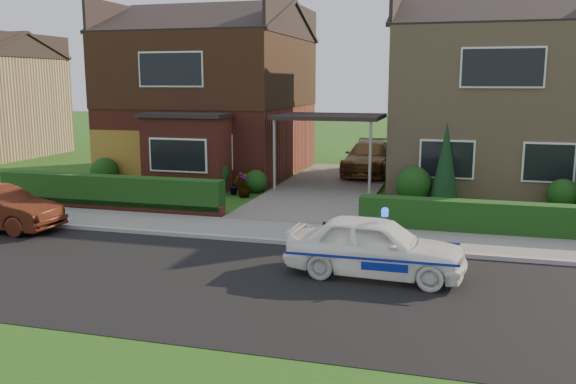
% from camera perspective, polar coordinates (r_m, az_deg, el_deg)
% --- Properties ---
extents(ground, '(120.00, 120.00, 0.00)m').
position_cam_1_polar(ground, '(12.49, -6.65, -8.31)').
color(ground, '#1A4713').
rests_on(ground, ground).
extents(road, '(60.00, 6.00, 0.02)m').
position_cam_1_polar(road, '(12.49, -6.65, -8.31)').
color(road, black).
rests_on(road, ground).
extents(kerb, '(60.00, 0.16, 0.12)m').
position_cam_1_polar(kerb, '(15.21, -2.31, -4.59)').
color(kerb, '#9E9993').
rests_on(kerb, ground).
extents(sidewalk, '(60.00, 2.00, 0.10)m').
position_cam_1_polar(sidewalk, '(16.18, -1.16, -3.70)').
color(sidewalk, slate).
rests_on(sidewalk, ground).
extents(driveway, '(3.80, 12.00, 0.12)m').
position_cam_1_polar(driveway, '(22.73, 3.85, 0.41)').
color(driveway, '#666059').
rests_on(driveway, ground).
extents(house_left, '(7.50, 9.53, 7.25)m').
position_cam_1_polar(house_left, '(26.89, -7.07, 9.92)').
color(house_left, maroon).
rests_on(house_left, ground).
extents(house_right, '(7.50, 8.06, 7.25)m').
position_cam_1_polar(house_right, '(24.96, 18.75, 9.09)').
color(house_right, tan).
rests_on(house_right, ground).
extents(carport_link, '(3.80, 3.00, 2.77)m').
position_cam_1_polar(carport_link, '(22.39, 3.91, 6.94)').
color(carport_link, black).
rests_on(carport_link, ground).
extents(garage_door, '(2.20, 0.10, 2.10)m').
position_cam_1_polar(garage_door, '(24.67, -15.78, 3.15)').
color(garage_door, olive).
rests_on(garage_door, ground).
extents(dwarf_wall, '(7.70, 0.25, 0.36)m').
position_cam_1_polar(dwarf_wall, '(19.61, -16.57, -1.25)').
color(dwarf_wall, maroon).
rests_on(dwarf_wall, ground).
extents(hedge_left, '(7.50, 0.55, 0.90)m').
position_cam_1_polar(hedge_left, '(19.77, -16.31, -1.68)').
color(hedge_left, '#183912').
rests_on(hedge_left, ground).
extents(hedge_right, '(7.50, 0.55, 0.80)m').
position_cam_1_polar(hedge_right, '(16.81, 19.49, -3.95)').
color(hedge_right, '#183912').
rests_on(hedge_right, ground).
extents(shrub_left_far, '(1.08, 1.08, 1.08)m').
position_cam_1_polar(shrub_left_far, '(24.48, -16.78, 1.84)').
color(shrub_left_far, '#183912').
rests_on(shrub_left_far, ground).
extents(shrub_left_mid, '(1.32, 1.32, 1.32)m').
position_cam_1_polar(shrub_left_mid, '(22.21, -7.20, 1.68)').
color(shrub_left_mid, '#183912').
rests_on(shrub_left_mid, ground).
extents(shrub_left_near, '(0.84, 0.84, 0.84)m').
position_cam_1_polar(shrub_left_near, '(21.96, -3.03, 1.01)').
color(shrub_left_near, '#183912').
rests_on(shrub_left_near, ground).
extents(shrub_right_near, '(1.20, 1.20, 1.20)m').
position_cam_1_polar(shrub_right_near, '(20.65, 11.68, 0.72)').
color(shrub_right_near, '#183912').
rests_on(shrub_right_near, ground).
extents(shrub_right_mid, '(0.96, 0.96, 0.96)m').
position_cam_1_polar(shrub_right_mid, '(20.98, 24.31, -0.17)').
color(shrub_right_mid, '#183912').
rests_on(shrub_right_mid, ground).
extents(conifer_a, '(0.90, 0.90, 2.60)m').
position_cam_1_polar(conifer_a, '(20.31, 14.53, 2.44)').
color(conifer_a, black).
rests_on(conifer_a, ground).
extents(police_car, '(3.38, 3.75, 1.42)m').
position_cam_1_polar(police_car, '(12.68, 8.17, -5.10)').
color(police_car, white).
rests_on(police_car, ground).
extents(driveway_car, '(1.90, 4.65, 1.35)m').
position_cam_1_polar(driveway_car, '(25.87, 7.64, 3.19)').
color(driveway_car, brown).
rests_on(driveway_car, driveway).
extents(potted_plant_a, '(0.51, 0.43, 0.82)m').
position_cam_1_polar(potted_plant_a, '(21.97, -22.72, 0.20)').
color(potted_plant_a, gray).
rests_on(potted_plant_a, ground).
extents(potted_plant_b, '(0.48, 0.46, 0.69)m').
position_cam_1_polar(potted_plant_b, '(21.61, -5.03, 0.63)').
color(potted_plant_b, gray).
rests_on(potted_plant_b, ground).
extents(potted_plant_c, '(0.51, 0.51, 0.86)m').
position_cam_1_polar(potted_plant_c, '(21.09, -4.12, 0.64)').
color(potted_plant_c, gray).
rests_on(potted_plant_c, ground).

